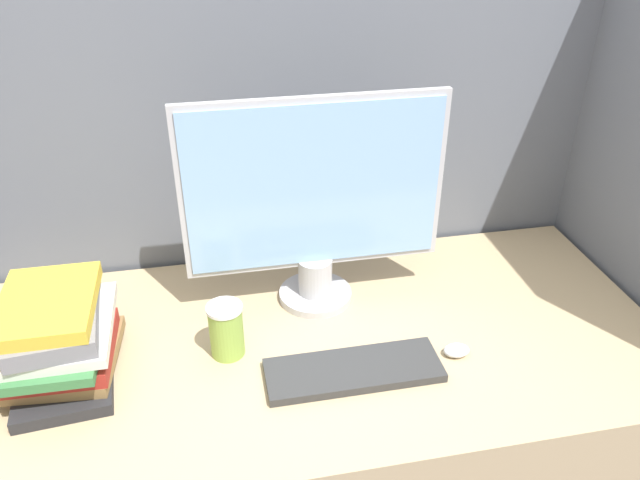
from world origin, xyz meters
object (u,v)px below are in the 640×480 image
monitor (315,206)px  coffee_cup (226,330)px  keyboard (354,370)px  mouse (456,350)px  book_stack (59,340)px

monitor → coffee_cup: (-0.23, -0.17, -0.20)m
keyboard → mouse: mouse is taller
monitor → keyboard: (0.03, -0.30, -0.26)m
keyboard → book_stack: 0.63m
mouse → book_stack: bearing=173.1°
monitor → keyboard: size_ratio=1.63×
coffee_cup → monitor: bearing=36.3°
mouse → monitor: bearing=134.2°
keyboard → book_stack: bearing=169.0°
mouse → keyboard: bearing=-176.3°
keyboard → monitor: bearing=95.5°
monitor → keyboard: monitor is taller
coffee_cup → book_stack: (-0.35, -0.00, 0.03)m
monitor → book_stack: bearing=-163.1°
coffee_cup → mouse: bearing=-12.0°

